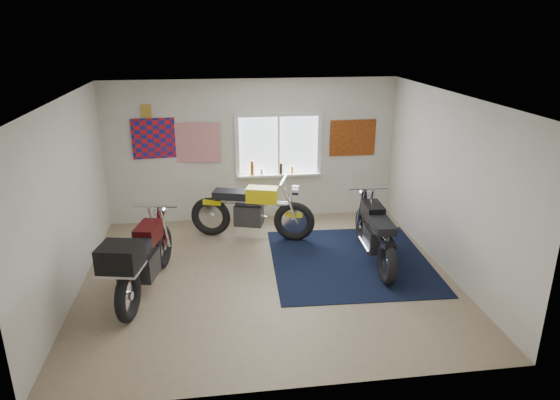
{
  "coord_description": "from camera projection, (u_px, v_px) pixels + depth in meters",
  "views": [
    {
      "loc": [
        -0.73,
        -6.74,
        3.63
      ],
      "look_at": [
        0.24,
        0.4,
        1.08
      ],
      "focal_mm": 32.0,
      "sensor_mm": 36.0,
      "label": 1
    }
  ],
  "objects": [
    {
      "name": "ground",
      "position": [
        268.0,
        276.0,
        7.6
      ],
      "size": [
        5.5,
        5.5,
        0.0
      ],
      "primitive_type": "plane",
      "color": "#9E896B",
      "rests_on": "ground"
    },
    {
      "name": "room_shell",
      "position": [
        267.0,
        173.0,
        7.05
      ],
      "size": [
        5.5,
        5.5,
        5.5
      ],
      "color": "white",
      "rests_on": "ground"
    },
    {
      "name": "navy_rug",
      "position": [
        350.0,
        261.0,
        8.08
      ],
      "size": [
        2.61,
        2.7,
        0.01
      ],
      "primitive_type": "cube",
      "rotation": [
        0.0,
        0.0,
        -0.04
      ],
      "color": "black",
      "rests_on": "ground"
    },
    {
      "name": "triumph_poster",
      "position": [
        353.0,
        138.0,
        9.65
      ],
      "size": [
        0.9,
        0.03,
        0.7
      ],
      "primitive_type": "cube",
      "color": "#A54C14",
      "rests_on": "room_shell"
    },
    {
      "name": "black_chrome_bike",
      "position": [
        375.0,
        234.0,
        7.92
      ],
      "size": [
        0.65,
        2.12,
        1.09
      ],
      "rotation": [
        0.0,
        0.0,
        1.52
      ],
      "color": "black",
      "rests_on": "navy_rug"
    },
    {
      "name": "window_assembly",
      "position": [
        279.0,
        150.0,
        9.51
      ],
      "size": [
        1.66,
        0.17,
        1.26
      ],
      "color": "white",
      "rests_on": "room_shell"
    },
    {
      "name": "yellow_triumph",
      "position": [
        251.0,
        212.0,
        8.82
      ],
      "size": [
        2.19,
        0.88,
        1.13
      ],
      "rotation": [
        0.0,
        0.0,
        -0.29
      ],
      "color": "black",
      "rests_on": "ground"
    },
    {
      "name": "flag_display",
      "position": [
        146.0,
        111.0,
        8.95
      ],
      "size": [
        1.6,
        0.1,
        1.17
      ],
      "color": "red",
      "rests_on": "room_shell"
    },
    {
      "name": "maroon_tourer",
      "position": [
        141.0,
        259.0,
        6.85
      ],
      "size": [
        0.9,
        2.19,
        1.11
      ],
      "rotation": [
        0.0,
        0.0,
        1.36
      ],
      "color": "black",
      "rests_on": "ground"
    },
    {
      "name": "oil_bottles",
      "position": [
        267.0,
        169.0,
        9.53
      ],
      "size": [
        0.83,
        0.07,
        0.28
      ],
      "color": "#935415",
      "rests_on": "window_assembly"
    }
  ]
}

